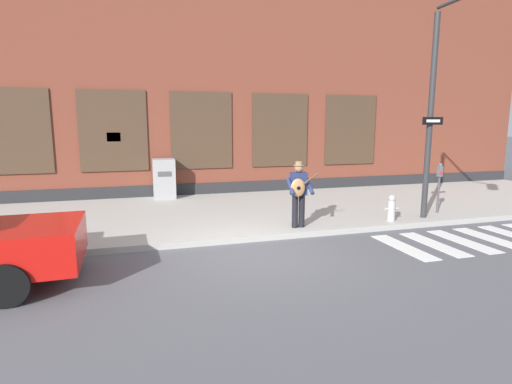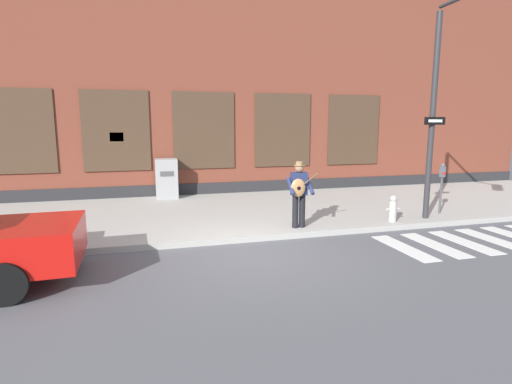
# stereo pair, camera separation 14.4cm
# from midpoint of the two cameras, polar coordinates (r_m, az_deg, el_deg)

# --- Properties ---
(ground_plane) EXTENTS (160.00, 160.00, 0.00)m
(ground_plane) POSITION_cam_midpoint_polar(r_m,az_deg,el_deg) (8.43, -0.01, -8.70)
(ground_plane) COLOR #56565B
(sidewalk) EXTENTS (28.00, 5.91, 0.15)m
(sidewalk) POSITION_cam_midpoint_polar(r_m,az_deg,el_deg) (11.90, -4.81, -2.95)
(sidewalk) COLOR #ADAAA3
(sidewalk) RESTS_ON ground
(building_backdrop) EXTENTS (28.00, 4.06, 8.67)m
(building_backdrop) POSITION_cam_midpoint_polar(r_m,az_deg,el_deg) (16.59, -8.36, 15.29)
(building_backdrop) COLOR brown
(building_backdrop) RESTS_ON ground
(crosswalk) EXTENTS (5.20, 1.90, 0.01)m
(crosswalk) POSITION_cam_midpoint_polar(r_m,az_deg,el_deg) (10.91, 30.99, -5.82)
(crosswalk) COLOR silver
(crosswalk) RESTS_ON ground
(busker) EXTENTS (0.71, 0.54, 1.63)m
(busker) POSITION_cam_midpoint_polar(r_m,az_deg,el_deg) (9.73, 6.59, 0.20)
(busker) COLOR black
(busker) RESTS_ON sidewalk
(traffic_light) EXTENTS (0.60, 3.30, 5.50)m
(traffic_light) POSITION_cam_midpoint_polar(r_m,az_deg,el_deg) (10.71, 28.60, 15.39)
(traffic_light) COLOR #2D2D30
(traffic_light) RESTS_ON sidewalk
(parking_meter) EXTENTS (0.13, 0.11, 1.44)m
(parking_meter) POSITION_cam_midpoint_polar(r_m,az_deg,el_deg) (12.44, 25.31, 1.47)
(parking_meter) COLOR #47474C
(parking_meter) RESTS_ON sidewalk
(utility_box) EXTENTS (0.73, 0.69, 1.35)m
(utility_box) POSITION_cam_midpoint_polar(r_m,az_deg,el_deg) (14.06, -12.38, 1.90)
(utility_box) COLOR #9E9E9E
(utility_box) RESTS_ON sidewalk
(fire_hydrant) EXTENTS (0.38, 0.20, 0.70)m
(fire_hydrant) POSITION_cam_midpoint_polar(r_m,az_deg,el_deg) (11.00, 19.32, -2.27)
(fire_hydrant) COLOR #B2ADA8
(fire_hydrant) RESTS_ON sidewalk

